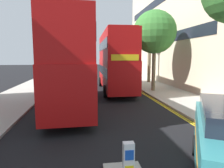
# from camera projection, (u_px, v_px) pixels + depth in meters

# --- Properties ---
(sidewalk_right) EXTENTS (4.00, 80.00, 0.14)m
(sidewalk_right) POSITION_uv_depth(u_px,v_px,m) (173.00, 95.00, 17.65)
(sidewalk_right) COLOR #ADA89E
(sidewalk_right) RESTS_ON ground
(sidewalk_left) EXTENTS (4.00, 80.00, 0.14)m
(sidewalk_left) POSITION_uv_depth(u_px,v_px,m) (14.00, 99.00, 15.89)
(sidewalk_left) COLOR #ADA89E
(sidewalk_left) RESTS_ON ground
(kerb_line_outer) EXTENTS (0.10, 56.00, 0.01)m
(kerb_line_outer) POSITION_uv_depth(u_px,v_px,m) (158.00, 102.00, 15.41)
(kerb_line_outer) COLOR yellow
(kerb_line_outer) RESTS_ON ground
(kerb_line_inner) EXTENTS (0.10, 56.00, 0.01)m
(kerb_line_inner) POSITION_uv_depth(u_px,v_px,m) (156.00, 102.00, 15.38)
(kerb_line_inner) COLOR yellow
(kerb_line_inner) RESTS_ON ground
(keep_left_bollard) EXTENTS (0.36, 0.28, 1.11)m
(keep_left_bollard) POSITION_uv_depth(u_px,v_px,m) (128.00, 165.00, 5.21)
(keep_left_bollard) COLOR silver
(keep_left_bollard) RESTS_ON traffic_island
(double_decker_bus_away) EXTENTS (3.08, 10.88, 5.64)m
(double_decker_bus_away) POSITION_uv_depth(u_px,v_px,m) (70.00, 62.00, 13.39)
(double_decker_bus_away) COLOR #B20F0F
(double_decker_bus_away) RESTS_ON ground
(double_decker_bus_oncoming) EXTENTS (2.96, 10.85, 5.64)m
(double_decker_bus_oncoming) POSITION_uv_depth(u_px,v_px,m) (115.00, 60.00, 19.98)
(double_decker_bus_oncoming) COLOR #B20F0F
(double_decker_bus_oncoming) RESTS_ON ground
(pedestrian_far) EXTENTS (0.34, 0.22, 1.62)m
(pedestrian_far) POSITION_uv_depth(u_px,v_px,m) (138.00, 74.00, 27.66)
(pedestrian_far) COLOR #2D2D38
(pedestrian_far) RESTS_ON sidewalk_right
(street_tree_mid) EXTENTS (4.00, 4.00, 7.49)m
(street_tree_mid) POSITION_uv_depth(u_px,v_px,m) (155.00, 32.00, 19.05)
(street_tree_mid) COLOR #6B6047
(street_tree_mid) RESTS_ON sidewalk_right
(street_tree_far) EXTENTS (3.64, 3.64, 7.39)m
(street_tree_far) POSITION_uv_depth(u_px,v_px,m) (120.00, 43.00, 35.13)
(street_tree_far) COLOR #6B6047
(street_tree_far) RESTS_ON sidewalk_right
(street_tree_distant) EXTENTS (2.82, 2.82, 7.94)m
(street_tree_distant) POSITION_uv_depth(u_px,v_px,m) (150.00, 31.00, 25.43)
(street_tree_distant) COLOR #6B6047
(street_tree_distant) RESTS_ON sidewalk_right
(townhouse_terrace_right) EXTENTS (10.08, 28.00, 14.42)m
(townhouse_terrace_right) POSITION_uv_depth(u_px,v_px,m) (193.00, 28.00, 27.31)
(townhouse_terrace_right) COLOR beige
(townhouse_terrace_right) RESTS_ON ground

